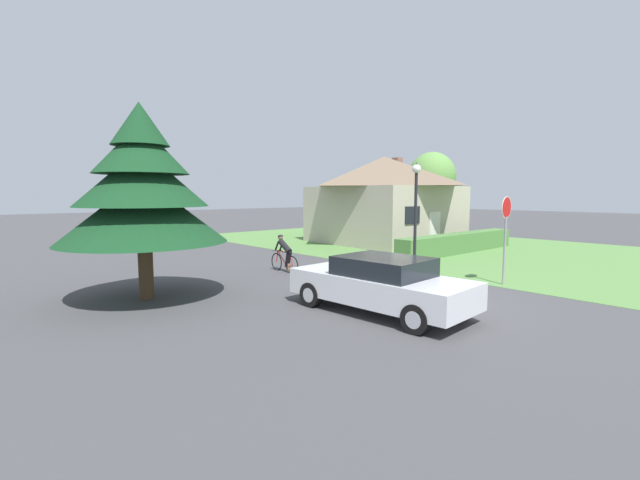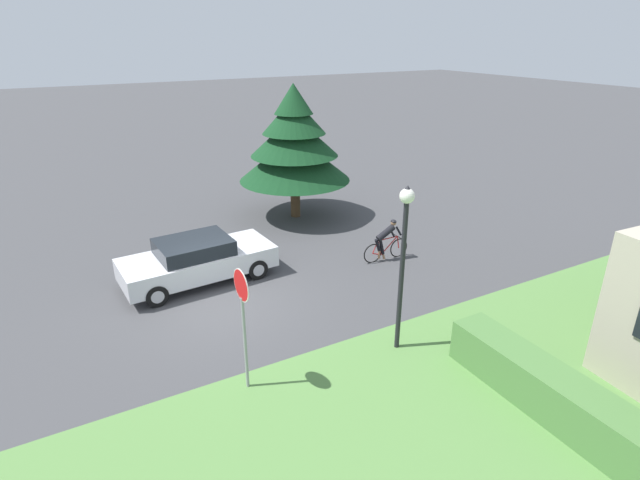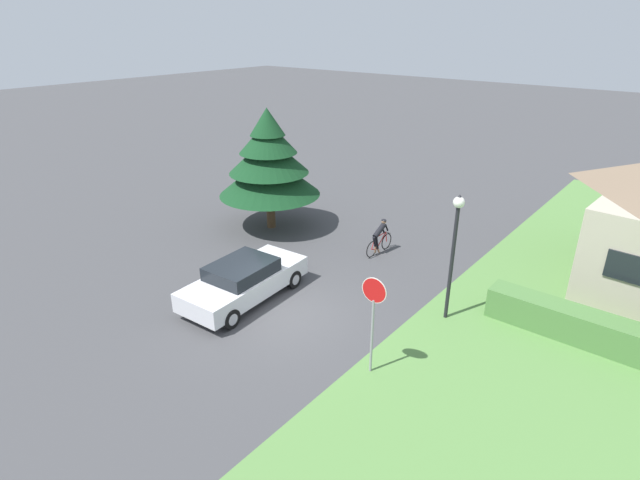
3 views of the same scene
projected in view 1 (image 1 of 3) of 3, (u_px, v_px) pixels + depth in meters
The scene contains 10 objects.
ground_plane at pixel (417, 300), 11.91m from camera, with size 140.00×140.00×0.00m, color #424244.
grass_verge_right at pixel (483, 251), 22.32m from camera, with size 16.00×36.00×0.01m, color #568442.
cottage_house at pixel (384, 198), 25.92m from camera, with size 7.63×8.56×5.27m.
hedge_row at pixel (459, 243), 21.51m from camera, with size 9.14×0.90×0.97m, color #4C7A3D.
sedan_left_lane at pixel (381, 284), 10.60m from camera, with size 2.19×4.74×1.40m.
cyclist at pixel (284, 254), 16.09m from camera, with size 0.44×1.75×1.43m.
stop_sign at pixel (506, 223), 13.69m from camera, with size 0.71×0.07×2.86m.
street_lamp at pixel (416, 196), 16.66m from camera, with size 0.34×0.34×4.15m.
conifer_tall_near at pixel (142, 189), 11.72m from camera, with size 4.51×4.51×5.41m.
deciduous_tree_right at pixel (432, 177), 29.74m from camera, with size 3.29×3.29×5.85m.
Camera 1 is at (-9.76, -6.94, 2.92)m, focal length 24.00 mm.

